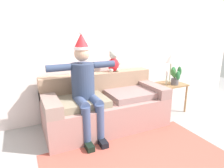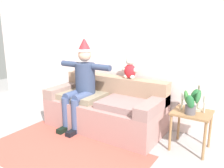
% 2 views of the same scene
% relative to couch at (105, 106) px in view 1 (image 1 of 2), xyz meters
% --- Properties ---
extents(ground_plane, '(10.00, 10.00, 0.00)m').
position_rel_couch_xyz_m(ground_plane, '(0.00, -1.01, -0.34)').
color(ground_plane, '#9D9A9A').
extents(back_wall, '(7.00, 0.10, 2.70)m').
position_rel_couch_xyz_m(back_wall, '(0.00, 0.54, 1.01)').
color(back_wall, silver).
rests_on(back_wall, ground_plane).
extents(couch, '(1.97, 0.91, 0.84)m').
position_rel_couch_xyz_m(couch, '(0.00, 0.00, 0.00)').
color(couch, '#A27671').
rests_on(couch, ground_plane).
extents(person_seated, '(1.02, 0.77, 1.55)m').
position_rel_couch_xyz_m(person_seated, '(-0.38, -0.16, 0.45)').
color(person_seated, '#303D5B').
rests_on(person_seated, ground_plane).
extents(teddy_bear, '(0.29, 0.17, 0.38)m').
position_rel_couch_xyz_m(teddy_bear, '(0.30, 0.28, 0.67)').
color(teddy_bear, red).
rests_on(teddy_bear, couch).
extents(side_table, '(0.51, 0.45, 0.56)m').
position_rel_couch_xyz_m(side_table, '(1.42, 0.02, 0.12)').
color(side_table, olive).
rests_on(side_table, ground_plane).
extents(table_lamp, '(0.24, 0.24, 0.57)m').
position_rel_couch_xyz_m(table_lamp, '(1.46, 0.11, 0.67)').
color(table_lamp, '#B8AE94').
rests_on(table_lamp, side_table).
extents(potted_plant, '(0.25, 0.25, 0.36)m').
position_rel_couch_xyz_m(potted_plant, '(1.42, -0.08, 0.39)').
color(potted_plant, '#575257').
rests_on(potted_plant, side_table).
extents(candle_tall, '(0.04, 0.04, 0.27)m').
position_rel_couch_xyz_m(candle_tall, '(1.27, 0.00, 0.39)').
color(candle_tall, beige).
rests_on(candle_tall, side_table).
extents(candle_short, '(0.04, 0.04, 0.24)m').
position_rel_couch_xyz_m(candle_short, '(1.56, 0.06, 0.37)').
color(candle_short, beige).
rests_on(candle_short, side_table).
extents(area_rug, '(2.27, 1.27, 0.01)m').
position_rel_couch_xyz_m(area_rug, '(0.00, -1.05, -0.34)').
color(area_rug, '#B15044').
rests_on(area_rug, ground_plane).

